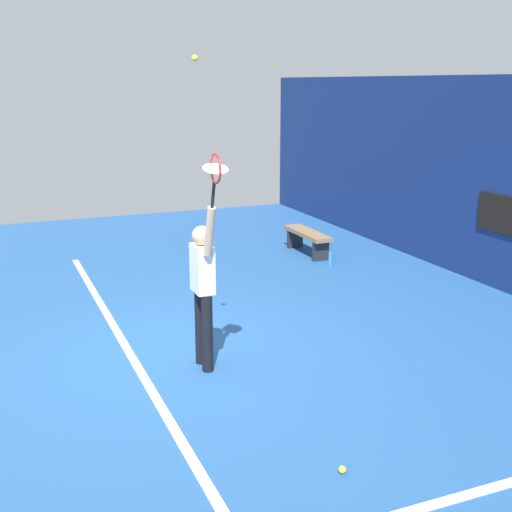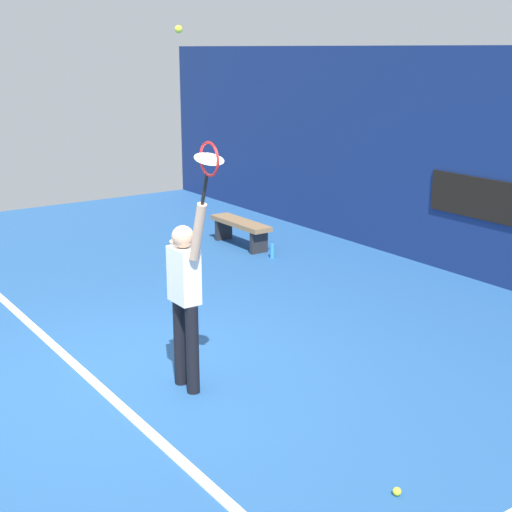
% 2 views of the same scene
% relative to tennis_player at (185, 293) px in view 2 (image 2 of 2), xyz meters
% --- Properties ---
extents(ground_plane, '(18.00, 18.00, 0.00)m').
position_rel_tennis_player_xyz_m(ground_plane, '(-0.51, -0.27, -1.01)').
color(ground_plane, '#23518C').
extents(back_wall, '(18.00, 0.20, 3.36)m').
position_rel_tennis_player_xyz_m(back_wall, '(-0.51, 5.41, 0.67)').
color(back_wall, navy).
rests_on(back_wall, ground_plane).
extents(sponsor_banner_center, '(2.20, 0.03, 0.60)m').
position_rel_tennis_player_xyz_m(sponsor_banner_center, '(-0.51, 5.29, 0.22)').
color(sponsor_banner_center, black).
extents(court_baseline, '(10.00, 0.10, 0.01)m').
position_rel_tennis_player_xyz_m(court_baseline, '(-0.51, -0.74, -1.00)').
color(court_baseline, white).
rests_on(court_baseline, ground_plane).
extents(tennis_player, '(0.66, 0.31, 1.98)m').
position_rel_tennis_player_xyz_m(tennis_player, '(0.00, 0.00, 0.00)').
color(tennis_player, black).
rests_on(tennis_player, ground_plane).
extents(tennis_racket, '(0.39, 0.27, 0.63)m').
position_rel_tennis_player_xyz_m(tennis_racket, '(0.49, -0.00, 1.34)').
color(tennis_racket, black).
extents(tennis_ball, '(0.07, 0.07, 0.07)m').
position_rel_tennis_player_xyz_m(tennis_ball, '(0.20, -0.10, 2.47)').
color(tennis_ball, '#CCE033').
extents(court_bench, '(1.40, 0.36, 0.45)m').
position_rel_tennis_player_xyz_m(court_bench, '(-4.29, 3.52, -0.67)').
color(court_bench, olive).
rests_on(court_bench, ground_plane).
extents(water_bottle, '(0.07, 0.07, 0.24)m').
position_rel_tennis_player_xyz_m(water_bottle, '(-3.36, 3.52, -0.89)').
color(water_bottle, '#338CD8').
rests_on(water_bottle, ground_plane).
extents(spare_ball, '(0.07, 0.07, 0.07)m').
position_rel_tennis_player_xyz_m(spare_ball, '(2.55, 0.39, -0.98)').
color(spare_ball, '#CCE033').
rests_on(spare_ball, ground_plane).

